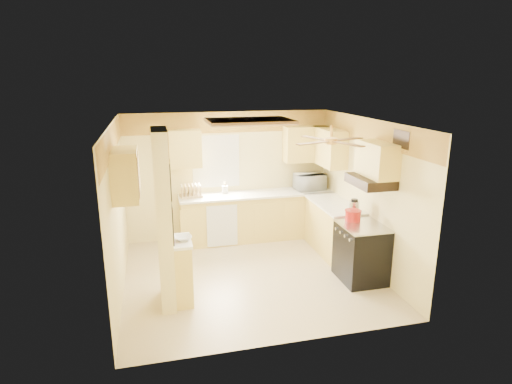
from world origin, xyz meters
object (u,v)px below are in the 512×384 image
object	(u,v)px
bowl	(183,238)
stove	(361,253)
microwave	(310,182)
dutch_oven	(353,215)
kettle	(354,207)

from	to	relation	value
bowl	stove	bearing A→B (deg)	0.12
microwave	dutch_oven	distance (m)	1.90
bowl	kettle	world-z (taller)	kettle
stove	bowl	xyz separation A→B (m)	(-2.77, -0.01, 0.51)
bowl	kettle	distance (m)	2.89
stove	kettle	size ratio (longest dim) A/B	3.55
stove	microwave	xyz separation A→B (m)	(-0.07, 2.15, 0.64)
microwave	bowl	world-z (taller)	microwave
stove	kettle	bearing A→B (deg)	80.86
kettle	stove	bearing A→B (deg)	-99.14
bowl	kettle	size ratio (longest dim) A/B	0.92
kettle	microwave	bearing A→B (deg)	95.07
stove	dutch_oven	world-z (taller)	dutch_oven
stove	dutch_oven	distance (m)	0.60
kettle	bowl	bearing A→B (deg)	-170.28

